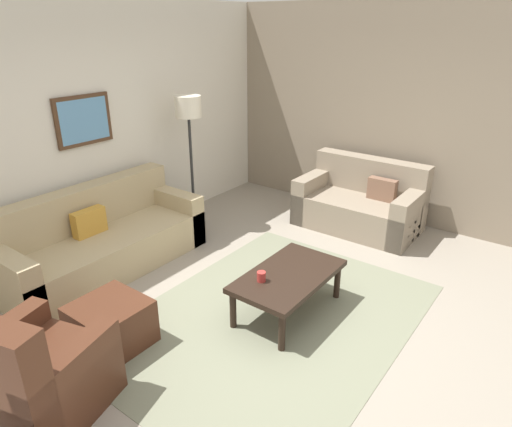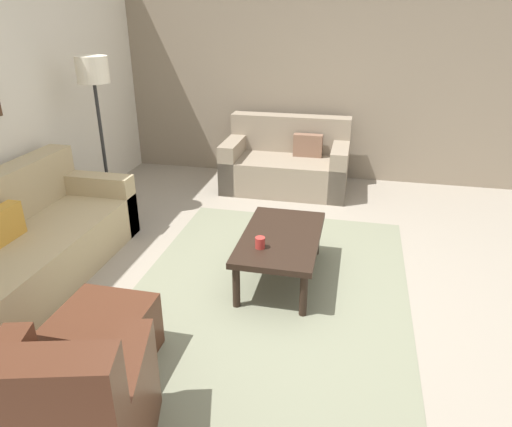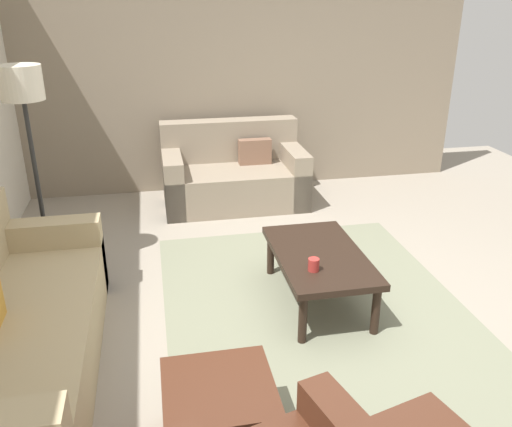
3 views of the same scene
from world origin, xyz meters
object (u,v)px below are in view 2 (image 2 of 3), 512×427
Objects in this scene: coffee_table at (281,241)px; lamp_standing at (95,87)px; cup at (260,243)px; couch_loveseat at (287,164)px; couch_main at (16,250)px; ottoman at (105,338)px.

coffee_table is 0.64× the size of lamp_standing.
coffee_table is 12.06× the size of cup.
lamp_standing reaches higher than couch_loveseat.
cup is at bearing -175.95° from couch_loveseat.
couch_main is at bearing 177.74° from lamp_standing.
ottoman is at bearing 142.15° from cup.
couch_loveseat is 16.89× the size of cup.
coffee_table is at bearing -76.42° from couch_main.
ottoman is at bearing 169.97° from couch_loveseat.
couch_main is at bearing 103.58° from coffee_table.
coffee_table is at bearing -113.79° from lamp_standing.
couch_loveseat is 2.75× the size of ottoman.
couch_loveseat is at bearing -10.03° from ottoman.
ottoman is 1.59m from coffee_table.
couch_main is at bearing 97.48° from cup.
lamp_standing is (1.44, -0.06, 1.11)m from couch_main.
ottoman is at bearing -152.16° from lamp_standing.
couch_loveseat is 1.40× the size of coffee_table.
lamp_standing reaches higher than cup.
couch_main is 1.82m from lamp_standing.
lamp_standing is at bearing -2.26° from couch_main.
ottoman is 0.33× the size of lamp_standing.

